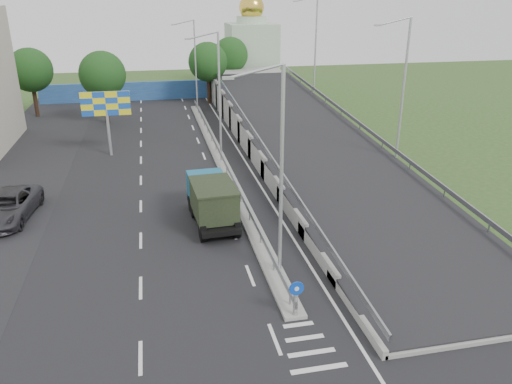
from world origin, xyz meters
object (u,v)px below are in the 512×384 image
object	(u,v)px
lamp_post_far	(194,59)
church	(252,50)
dump_truck	(212,199)
sign_bollard	(296,298)
parked_car_c	(7,207)
lamp_post_mid	(217,88)
lamp_post_near	(278,163)
billboard	(106,107)

from	to	relation	value
lamp_post_far	church	bearing A→B (deg)	54.76
dump_truck	sign_bollard	bearing A→B (deg)	-81.04
lamp_post_far	parked_car_c	size ratio (longest dim) A/B	1.65
sign_bollard	lamp_post_mid	size ratio (longest dim) A/B	0.17
lamp_post_near	lamp_post_mid	distance (m)	20.00
billboard	parked_car_c	distance (m)	13.87
lamp_post_far	sign_bollard	bearing A→B (deg)	-90.14
billboard	dump_truck	size ratio (longest dim) A/B	0.87
sign_bollard	parked_car_c	xyz separation A→B (m)	(-14.45, 13.51, -0.18)
church	lamp_post_far	bearing A→B (deg)	-125.24
lamp_post_mid	parked_car_c	distance (m)	18.52
lamp_post_near	parked_car_c	distance (m)	18.17
sign_bollard	lamp_post_far	distance (m)	44.08
lamp_post_near	dump_truck	world-z (taller)	lamp_post_near
lamp_post_mid	church	distance (m)	35.41
lamp_post_far	dump_truck	bearing A→B (deg)	-93.98
sign_bollard	lamp_post_near	world-z (taller)	lamp_post_near
sign_bollard	billboard	world-z (taller)	billboard
church	dump_truck	world-z (taller)	church
lamp_post_near	parked_car_c	world-z (taller)	lamp_post_near
lamp_post_far	billboard	bearing A→B (deg)	-116.84
church	parked_car_c	xyz separation A→B (m)	(-24.45, -44.32, -4.46)
dump_truck	parked_car_c	distance (m)	12.62
billboard	dump_truck	bearing A→B (deg)	-66.11
lamp_post_far	dump_truck	xyz separation A→B (m)	(-2.32, -33.33, -4.30)
parked_car_c	dump_truck	bearing A→B (deg)	-7.05
church	billboard	world-z (taller)	church
sign_bollard	dump_truck	xyz separation A→B (m)	(-2.21, 10.49, 0.48)
lamp_post_mid	lamp_post_far	distance (m)	20.00
lamp_post_mid	lamp_post_far	xyz separation A→B (m)	(0.00, 20.00, 0.00)
lamp_post_near	dump_truck	bearing A→B (deg)	109.18
lamp_post_near	lamp_post_mid	size ratio (longest dim) A/B	1.00
sign_bollard	billboard	size ratio (longest dim) A/B	0.30
lamp_post_near	lamp_post_mid	xyz separation A→B (m)	(0.00, 20.00, 0.00)
lamp_post_mid	parked_car_c	world-z (taller)	lamp_post_mid
lamp_post_far	dump_truck	size ratio (longest dim) A/B	1.60
lamp_post_far	lamp_post_mid	bearing A→B (deg)	-90.00
sign_bollard	lamp_post_mid	bearing A→B (deg)	89.74
lamp_post_near	lamp_post_far	bearing A→B (deg)	90.00
billboard	parked_car_c	xyz separation A→B (m)	(-5.45, -12.32, -3.33)
sign_bollard	lamp_post_mid	distance (m)	24.30
lamp_post_mid	dump_truck	size ratio (longest dim) A/B	1.60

